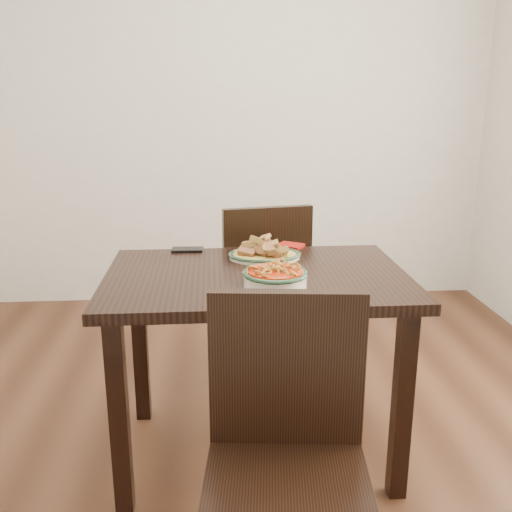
{
  "coord_description": "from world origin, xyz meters",
  "views": [
    {
      "loc": [
        -0.09,
        -2.07,
        1.38
      ],
      "look_at": [
        0.06,
        -0.07,
        0.81
      ],
      "focal_mm": 40.0,
      "sensor_mm": 36.0,
      "label": 1
    }
  ],
  "objects": [
    {
      "name": "wall_front",
      "position": [
        0.0,
        -1.75,
        1.3
      ],
      "size": [
        3.5,
        0.1,
        2.6
      ],
      "primitive_type": "cube",
      "color": "silver",
      "rests_on": "ground"
    },
    {
      "name": "napkin",
      "position": [
        0.24,
        0.27,
        0.76
      ],
      "size": [
        0.13,
        0.13,
        0.01
      ],
      "primitive_type": "cube",
      "rotation": [
        0.0,
        0.0,
        -0.56
      ],
      "color": "#99150B",
      "rests_on": "dining_table"
    },
    {
      "name": "floor",
      "position": [
        0.0,
        0.0,
        0.0
      ],
      "size": [
        3.5,
        3.5,
        0.0
      ],
      "primitive_type": "plane",
      "color": "#3A1F12",
      "rests_on": "ground"
    },
    {
      "name": "wall_back",
      "position": [
        0.0,
        1.75,
        1.3
      ],
      "size": [
        3.5,
        0.1,
        2.6
      ],
      "primitive_type": "cube",
      "color": "silver",
      "rests_on": "ground"
    },
    {
      "name": "dining_table",
      "position": [
        0.06,
        -0.09,
        0.64
      ],
      "size": [
        1.1,
        0.74,
        0.75
      ],
      "color": "black",
      "rests_on": "ground"
    },
    {
      "name": "fish_plate",
      "position": [
        0.11,
        0.11,
        0.79
      ],
      "size": [
        0.28,
        0.22,
        0.11
      ],
      "color": "beige",
      "rests_on": "dining_table"
    },
    {
      "name": "smartphone",
      "position": [
        -0.2,
        0.25,
        0.76
      ],
      "size": [
        0.13,
        0.07,
        0.01
      ],
      "primitive_type": "cube",
      "rotation": [
        0.0,
        0.0,
        -0.05
      ],
      "color": "black",
      "rests_on": "dining_table"
    },
    {
      "name": "noodle_bowl",
      "position": [
        0.11,
        -0.27,
        0.79
      ],
      "size": [
        0.22,
        0.22,
        0.08
      ],
      "color": "#F3E6CD",
      "rests_on": "dining_table"
    },
    {
      "name": "chair_near",
      "position": [
        0.09,
        -0.8,
        0.5
      ],
      "size": [
        0.46,
        0.46,
        0.89
      ],
      "rotation": [
        0.0,
        0.0,
        -0.1
      ],
      "color": "black",
      "rests_on": "ground"
    },
    {
      "name": "chair_far",
      "position": [
        0.14,
        0.56,
        0.5
      ],
      "size": [
        0.49,
        0.49,
        0.89
      ],
      "rotation": [
        0.0,
        0.0,
        3.32
      ],
      "color": "black",
      "rests_on": "ground"
    }
  ]
}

